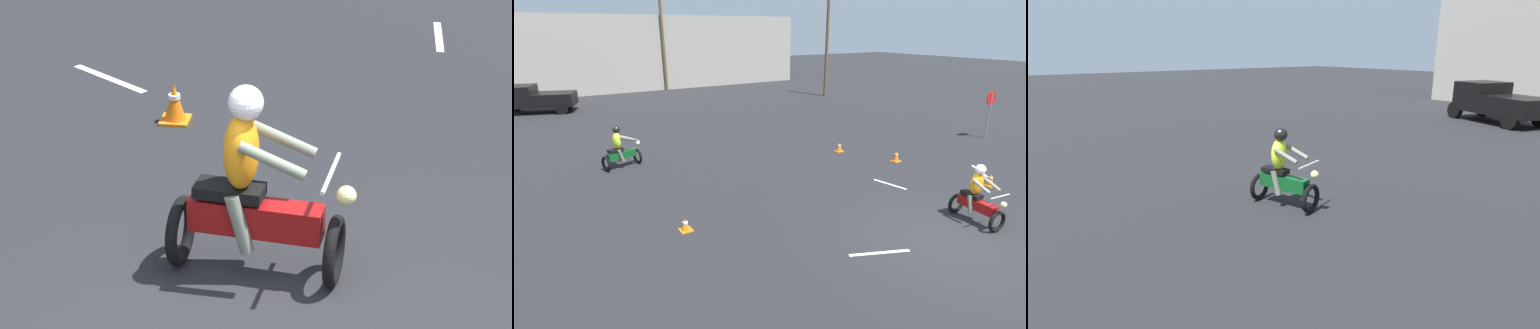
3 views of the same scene
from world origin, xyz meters
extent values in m
plane|color=black|center=(0.00, 0.00, 0.00)|extent=(120.00, 120.00, 0.00)
torus|color=black|center=(1.33, -0.35, 0.30)|extent=(0.61, 0.17, 0.60)
torus|color=black|center=(1.48, 0.94, 0.30)|extent=(0.61, 0.17, 0.60)
cube|color=maroon|center=(1.40, 0.29, 0.52)|extent=(0.37, 1.12, 0.28)
cube|color=black|center=(1.43, 0.51, 0.74)|extent=(0.32, 0.59, 0.10)
cylinder|color=silver|center=(1.33, -0.30, 1.00)|extent=(0.70, 0.12, 0.04)
sphere|color=#F2E08C|center=(1.32, -0.43, 0.82)|extent=(0.18, 0.18, 0.16)
ellipsoid|color=orange|center=(1.42, 0.41, 1.10)|extent=(0.43, 0.33, 0.64)
cylinder|color=slate|center=(1.18, 0.14, 1.15)|extent=(0.15, 0.55, 0.27)
cylinder|color=slate|center=(1.58, 0.09, 1.15)|extent=(0.15, 0.55, 0.27)
cylinder|color=slate|center=(1.28, 0.41, 0.52)|extent=(0.15, 0.26, 0.51)
cylinder|color=slate|center=(1.55, 0.38, 0.52)|extent=(0.15, 0.26, 0.51)
sphere|color=white|center=(1.41, 0.37, 1.52)|extent=(0.31, 0.31, 0.28)
torus|color=black|center=(-5.25, 10.34, 0.30)|extent=(0.27, 0.60, 0.60)
torus|color=black|center=(-6.49, 9.96, 0.30)|extent=(0.27, 0.60, 0.60)
cube|color=#0F4C1E|center=(-5.87, 10.15, 0.52)|extent=(1.12, 0.55, 0.28)
cube|color=black|center=(-6.08, 10.09, 0.74)|extent=(0.61, 0.41, 0.10)
cylinder|color=silver|center=(-5.30, 10.32, 1.00)|extent=(0.24, 0.68, 0.04)
sphere|color=#F2E08C|center=(-5.17, 10.36, 0.82)|extent=(0.20, 0.20, 0.16)
ellipsoid|color=#D8F233|center=(-5.99, 10.12, 1.10)|extent=(0.38, 0.46, 0.64)
cylinder|color=slate|center=(-5.64, 10.01, 1.15)|extent=(0.55, 0.25, 0.27)
cylinder|color=slate|center=(-5.76, 10.39, 1.15)|extent=(0.55, 0.25, 0.27)
cylinder|color=slate|center=(-5.93, 9.99, 0.52)|extent=(0.27, 0.19, 0.51)
cylinder|color=slate|center=(-6.01, 10.26, 0.52)|extent=(0.27, 0.19, 0.51)
sphere|color=black|center=(-5.95, 10.13, 1.52)|extent=(0.35, 0.35, 0.28)
cylinder|color=black|center=(-9.21, 25.05, 0.38)|extent=(0.80, 0.47, 0.76)
cylinder|color=black|center=(-6.27, 24.08, 0.38)|extent=(0.80, 0.47, 0.76)
cylinder|color=black|center=(-6.80, 22.47, 0.38)|extent=(0.80, 0.47, 0.76)
cube|color=black|center=(-7.05, 23.45, 0.83)|extent=(2.87, 2.55, 0.80)
cube|color=black|center=(-8.86, 24.04, 1.08)|extent=(2.11, 2.30, 1.30)
cylinder|color=slate|center=(10.16, 5.30, 1.10)|extent=(0.07, 0.07, 2.20)
cylinder|color=red|center=(10.16, 5.32, 1.95)|extent=(0.70, 0.03, 0.70)
cylinder|color=white|center=(10.16, 5.34, 1.95)|extent=(0.60, 0.01, 0.60)
cube|color=orange|center=(3.68, 5.11, 0.01)|extent=(0.32, 0.32, 0.03)
cone|color=orange|center=(3.68, 5.11, 0.23)|extent=(0.24, 0.24, 0.40)
cylinder|color=white|center=(3.68, 5.11, 0.29)|extent=(0.13, 0.13, 0.05)
cube|color=orange|center=(2.61, 7.34, 0.01)|extent=(0.32, 0.32, 0.03)
cone|color=orange|center=(2.61, 7.34, 0.22)|extent=(0.24, 0.24, 0.38)
cylinder|color=white|center=(2.61, 7.34, 0.27)|extent=(0.13, 0.13, 0.05)
cube|color=orange|center=(4.34, 1.60, 0.01)|extent=(0.32, 0.32, 0.03)
cone|color=orange|center=(4.34, 1.60, 0.23)|extent=(0.24, 0.24, 0.41)
cylinder|color=white|center=(4.34, 1.60, 0.30)|extent=(0.13, 0.13, 0.05)
cube|color=orange|center=(-5.61, 4.01, 0.01)|extent=(0.32, 0.32, 0.03)
cone|color=orange|center=(-5.61, 4.01, 0.19)|extent=(0.24, 0.24, 0.32)
cylinder|color=white|center=(-5.61, 4.01, 0.24)|extent=(0.13, 0.13, 0.05)
cube|color=silver|center=(5.48, 2.67, 0.00)|extent=(0.83, 1.11, 0.01)
cube|color=silver|center=(1.55, 3.49, 0.00)|extent=(0.35, 1.24, 0.01)
cube|color=silver|center=(-2.05, 0.51, 0.00)|extent=(1.45, 0.68, 0.01)
cylinder|color=brown|center=(11.53, 19.30, 3.73)|extent=(0.24, 0.24, 7.45)
cylinder|color=brown|center=(1.98, 29.01, 4.28)|extent=(0.24, 0.24, 8.57)
cube|color=gray|center=(0.15, 34.30, 3.06)|extent=(29.63, 10.27, 6.11)
camera|label=1|loc=(-5.56, -0.66, 4.50)|focal=70.00mm
camera|label=2|loc=(-8.68, -5.22, 5.12)|focal=28.00mm
camera|label=3|loc=(0.30, 5.39, 3.15)|focal=28.00mm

